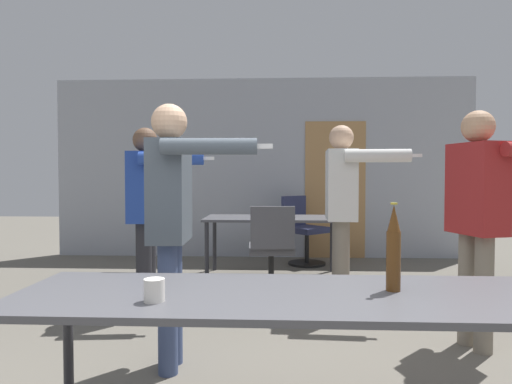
{
  "coord_description": "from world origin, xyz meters",
  "views": [
    {
      "loc": [
        0.24,
        -1.5,
        1.23
      ],
      "look_at": [
        0.06,
        2.25,
        1.1
      ],
      "focal_mm": 32.0,
      "sensor_mm": 36.0,
      "label": 1
    }
  ],
  "objects_px": {
    "person_left_plaid": "(479,205)",
    "person_center_tall": "(172,208)",
    "person_right_polo": "(147,201)",
    "drink_cup": "(154,290)",
    "office_chair_mid_tucked": "(303,232)",
    "person_far_watching": "(343,199)",
    "beer_bottle": "(394,249)",
    "office_chair_near_pushed": "(272,253)"
  },
  "relations": [
    {
      "from": "person_left_plaid",
      "to": "person_center_tall",
      "type": "bearing_deg",
      "value": -94.25
    },
    {
      "from": "person_right_polo",
      "to": "drink_cup",
      "type": "height_order",
      "value": "person_right_polo"
    },
    {
      "from": "person_right_polo",
      "to": "office_chair_mid_tucked",
      "type": "xyz_separation_m",
      "value": [
        1.56,
        2.25,
        -0.55
      ]
    },
    {
      "from": "person_far_watching",
      "to": "office_chair_mid_tucked",
      "type": "bearing_deg",
      "value": -170.56
    },
    {
      "from": "person_center_tall",
      "to": "beer_bottle",
      "type": "bearing_deg",
      "value": 52.37
    },
    {
      "from": "person_left_plaid",
      "to": "drink_cup",
      "type": "bearing_deg",
      "value": -68.02
    },
    {
      "from": "person_right_polo",
      "to": "drink_cup",
      "type": "bearing_deg",
      "value": 11.06
    },
    {
      "from": "person_left_plaid",
      "to": "office_chair_near_pushed",
      "type": "bearing_deg",
      "value": -148.81
    },
    {
      "from": "office_chair_mid_tucked",
      "to": "office_chair_near_pushed",
      "type": "bearing_deg",
      "value": 33.78
    },
    {
      "from": "person_right_polo",
      "to": "person_center_tall",
      "type": "relative_size",
      "value": 0.99
    },
    {
      "from": "office_chair_mid_tucked",
      "to": "person_left_plaid",
      "type": "bearing_deg",
      "value": 66.3
    },
    {
      "from": "person_far_watching",
      "to": "beer_bottle",
      "type": "bearing_deg",
      "value": 0.32
    },
    {
      "from": "person_center_tall",
      "to": "person_left_plaid",
      "type": "bearing_deg",
      "value": 100.0
    },
    {
      "from": "person_far_watching",
      "to": "office_chair_near_pushed",
      "type": "relative_size",
      "value": 1.82
    },
    {
      "from": "person_center_tall",
      "to": "person_far_watching",
      "type": "relative_size",
      "value": 0.99
    },
    {
      "from": "person_left_plaid",
      "to": "person_right_polo",
      "type": "relative_size",
      "value": 1.01
    },
    {
      "from": "person_left_plaid",
      "to": "office_chair_mid_tucked",
      "type": "xyz_separation_m",
      "value": [
        -1.07,
        3.1,
        -0.58
      ]
    },
    {
      "from": "person_left_plaid",
      "to": "beer_bottle",
      "type": "xyz_separation_m",
      "value": [
        -0.91,
        -1.29,
        -0.12
      ]
    },
    {
      "from": "person_left_plaid",
      "to": "person_far_watching",
      "type": "distance_m",
      "value": 1.28
    },
    {
      "from": "person_center_tall",
      "to": "office_chair_mid_tucked",
      "type": "xyz_separation_m",
      "value": [
        1.02,
        3.54,
        -0.58
      ]
    },
    {
      "from": "person_far_watching",
      "to": "office_chair_mid_tucked",
      "type": "distance_m",
      "value": 2.21
    },
    {
      "from": "person_center_tall",
      "to": "office_chair_near_pushed",
      "type": "bearing_deg",
      "value": 159.5
    },
    {
      "from": "office_chair_near_pushed",
      "to": "beer_bottle",
      "type": "distance_m",
      "value": 2.75
    },
    {
      "from": "person_right_polo",
      "to": "beer_bottle",
      "type": "distance_m",
      "value": 2.74
    },
    {
      "from": "beer_bottle",
      "to": "drink_cup",
      "type": "height_order",
      "value": "beer_bottle"
    },
    {
      "from": "office_chair_near_pushed",
      "to": "drink_cup",
      "type": "height_order",
      "value": "office_chair_near_pushed"
    },
    {
      "from": "office_chair_mid_tucked",
      "to": "drink_cup",
      "type": "bearing_deg",
      "value": 36.87
    },
    {
      "from": "person_left_plaid",
      "to": "person_right_polo",
      "type": "distance_m",
      "value": 2.76
    },
    {
      "from": "person_center_tall",
      "to": "office_chair_near_pushed",
      "type": "relative_size",
      "value": 1.8
    },
    {
      "from": "person_center_tall",
      "to": "drink_cup",
      "type": "height_order",
      "value": "person_center_tall"
    },
    {
      "from": "office_chair_mid_tucked",
      "to": "beer_bottle",
      "type": "xyz_separation_m",
      "value": [
        0.15,
        -4.38,
        0.46
      ]
    },
    {
      "from": "person_center_tall",
      "to": "office_chair_mid_tucked",
      "type": "distance_m",
      "value": 3.73
    },
    {
      "from": "person_center_tall",
      "to": "beer_bottle",
      "type": "relative_size",
      "value": 4.36
    },
    {
      "from": "office_chair_mid_tucked",
      "to": "office_chair_near_pushed",
      "type": "height_order",
      "value": "office_chair_mid_tucked"
    },
    {
      "from": "person_right_polo",
      "to": "office_chair_mid_tucked",
      "type": "height_order",
      "value": "person_right_polo"
    },
    {
      "from": "person_left_plaid",
      "to": "person_center_tall",
      "type": "relative_size",
      "value": 1.0
    },
    {
      "from": "person_center_tall",
      "to": "person_far_watching",
      "type": "distance_m",
      "value": 1.91
    },
    {
      "from": "person_right_polo",
      "to": "person_far_watching",
      "type": "height_order",
      "value": "person_far_watching"
    },
    {
      "from": "person_right_polo",
      "to": "office_chair_mid_tucked",
      "type": "bearing_deg",
      "value": 139.49
    },
    {
      "from": "person_far_watching",
      "to": "office_chair_near_pushed",
      "type": "distance_m",
      "value": 0.96
    },
    {
      "from": "person_left_plaid",
      "to": "person_center_tall",
      "type": "distance_m",
      "value": 2.14
    },
    {
      "from": "office_chair_near_pushed",
      "to": "drink_cup",
      "type": "relative_size",
      "value": 10.17
    }
  ]
}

